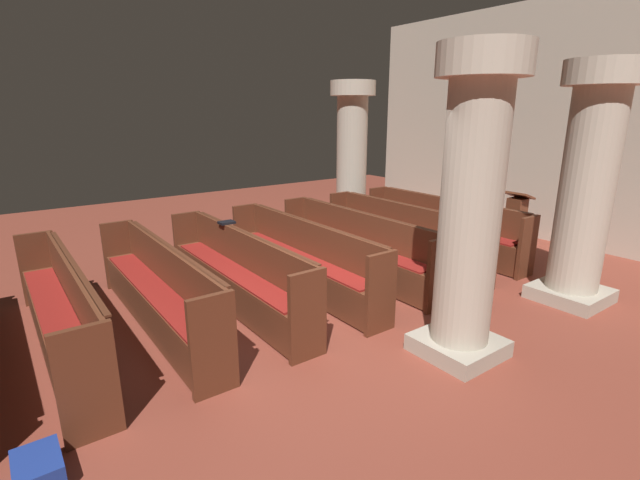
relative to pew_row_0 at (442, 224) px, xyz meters
The scene contains 15 objects.
ground_plane 3.89m from the pew_row_0, 72.66° to the right, with size 19.20×19.20×0.00m, color brown.
back_wall 3.17m from the pew_row_0, 64.34° to the left, with size 10.00×0.16×4.50m, color beige.
pew_row_0 is the anchor object (origin of this frame).
pew_row_1 1.02m from the pew_row_0, 90.00° to the right, with size 3.36×0.46×0.97m.
pew_row_2 2.03m from the pew_row_0, 90.00° to the right, with size 3.36×0.47×0.97m.
pew_row_3 3.05m from the pew_row_0, 90.00° to the right, with size 3.36×0.46×0.97m.
pew_row_4 4.07m from the pew_row_0, 90.00° to the right, with size 3.36×0.46×0.97m.
pew_row_5 5.09m from the pew_row_0, 90.00° to the right, with size 3.36×0.47×0.97m.
pew_row_6 6.10m from the pew_row_0, 90.00° to the right, with size 3.36×0.46×0.97m.
pillar_aisle_side 2.74m from the pew_row_0, ahead, with size 0.94×0.94×3.08m.
pillar_far_side 2.68m from the pew_row_0, behind, with size 0.94×0.94×3.08m.
pillar_aisle_rear 3.86m from the pew_row_0, 47.58° to the right, with size 0.86×0.86×3.08m.
lectern 1.44m from the pew_row_0, 62.56° to the left, with size 0.48×0.45×1.08m.
hymn_book 3.96m from the pew_row_0, 99.29° to the right, with size 0.16×0.21×0.03m, color black.
kneeler_box_blue 6.81m from the pew_row_0, 73.69° to the right, with size 0.40×0.30×0.21m, color navy.
Camera 1 is at (3.99, -2.81, 2.50)m, focal length 25.62 mm.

